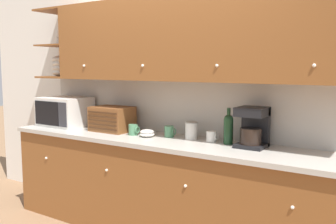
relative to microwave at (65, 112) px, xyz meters
name	(u,v)px	position (x,y,z in m)	size (l,w,h in m)	color
ground_plane	(179,224)	(1.33, 0.26, -1.09)	(24.00, 24.00, 0.00)	#896647
wall_back	(181,96)	(1.33, 0.29, 0.21)	(5.75, 0.06, 2.60)	white
counter_unit	(163,188)	(1.33, -0.03, -0.62)	(3.37, 0.62, 0.93)	brown
backsplash_panel	(179,107)	(1.33, 0.26, 0.10)	(3.35, 0.01, 0.53)	#B7B2A8
upper_cabinets	(184,39)	(1.49, 0.08, 0.74)	(3.35, 0.40, 0.75)	brown
microwave	(65,112)	(0.00, 0.00, 0.00)	(0.53, 0.41, 0.32)	silver
wine_glass	(100,116)	(0.39, 0.15, -0.03)	(0.08, 0.08, 0.19)	silver
bread_box	(112,119)	(0.66, 0.03, -0.03)	(0.41, 0.29, 0.25)	brown
mug_patterned_third	(133,130)	(0.98, -0.03, -0.11)	(0.10, 0.09, 0.10)	#4C845B
bowl_stack_on_counter	(147,133)	(1.15, -0.03, -0.13)	(0.14, 0.14, 0.07)	silver
mug_blue_second	(170,131)	(1.33, 0.08, -0.11)	(0.10, 0.09, 0.10)	#4C845B
storage_canister	(191,131)	(1.55, 0.09, -0.08)	(0.12, 0.12, 0.16)	silver
mug	(212,137)	(1.76, 0.08, -0.11)	(0.10, 0.09, 0.09)	silver
wine_bottle	(228,128)	(1.92, 0.08, -0.02)	(0.08, 0.08, 0.31)	#19381E
coffee_maker	(253,127)	(2.14, 0.08, 0.00)	(0.23, 0.24, 0.33)	black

